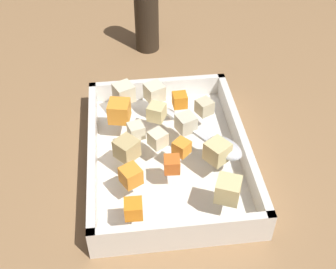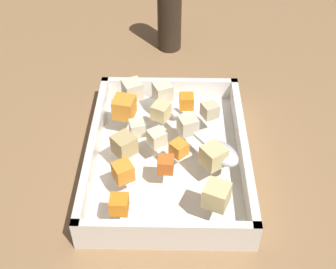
{
  "view_description": "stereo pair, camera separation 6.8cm",
  "coord_description": "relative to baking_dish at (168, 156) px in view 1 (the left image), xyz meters",
  "views": [
    {
      "loc": [
        0.52,
        -0.08,
        0.52
      ],
      "look_at": [
        0.02,
        -0.02,
        0.06
      ],
      "focal_mm": 47.47,
      "sensor_mm": 36.0,
      "label": 1
    },
    {
      "loc": [
        0.53,
        -0.01,
        0.52
      ],
      "look_at": [
        0.02,
        -0.02,
        0.06
      ],
      "focal_mm": 47.47,
      "sensor_mm": 36.0,
      "label": 2
    }
  ],
  "objects": [
    {
      "name": "serving_spoon",
      "position": [
        0.03,
        0.07,
        0.05
      ],
      "size": [
        0.18,
        0.14,
        0.02
      ],
      "rotation": [
        0.0,
        0.0,
        3.76
      ],
      "color": "silver",
      "rests_on": "baking_dish"
    },
    {
      "name": "potato_chunk_corner_sw",
      "position": [
        0.05,
        0.07,
        0.05
      ],
      "size": [
        0.04,
        0.04,
        0.03
      ],
      "primitive_type": "cube",
      "rotation": [
        0.0,
        0.0,
        5.34
      ],
      "color": "#E0CC89",
      "rests_on": "baking_dish"
    },
    {
      "name": "carrot_chunk_corner_se",
      "position": [
        0.07,
        -0.0,
        0.05
      ],
      "size": [
        0.02,
        0.02,
        0.02
      ],
      "primitive_type": "cube",
      "rotation": [
        0.0,
        0.0,
        3.08
      ],
      "color": "orange",
      "rests_on": "baking_dish"
    },
    {
      "name": "carrot_chunk_heap_side",
      "position": [
        -0.06,
        -0.07,
        0.05
      ],
      "size": [
        0.04,
        0.04,
        0.03
      ],
      "primitive_type": "cube",
      "rotation": [
        0.0,
        0.0,
        2.94
      ],
      "color": "orange",
      "rests_on": "baking_dish"
    },
    {
      "name": "parsnip_chunk_mid_left",
      "position": [
        -0.02,
        0.03,
        0.05
      ],
      "size": [
        0.04,
        0.04,
        0.03
      ],
      "primitive_type": "cube",
      "rotation": [
        0.0,
        0.0,
        5.1
      ],
      "color": "beige",
      "rests_on": "baking_dish"
    },
    {
      "name": "potato_chunk_corner_nw",
      "position": [
        -0.11,
        -0.06,
        0.05
      ],
      "size": [
        0.04,
        0.04,
        0.03
      ],
      "primitive_type": "cube",
      "rotation": [
        0.0,
        0.0,
        5.14
      ],
      "color": "beige",
      "rests_on": "baking_dish"
    },
    {
      "name": "carrot_chunk_near_right",
      "position": [
        0.08,
        -0.06,
        0.05
      ],
      "size": [
        0.04,
        0.04,
        0.03
      ],
      "primitive_type": "cube",
      "rotation": [
        0.0,
        0.0,
        5.22
      ],
      "color": "orange",
      "rests_on": "baking_dish"
    },
    {
      "name": "potato_chunk_under_handle",
      "position": [
        0.13,
        0.07,
        0.05
      ],
      "size": [
        0.04,
        0.04,
        0.03
      ],
      "primitive_type": "cube",
      "rotation": [
        0.0,
        0.0,
        1.17
      ],
      "color": "#E0CC89",
      "rests_on": "baking_dish"
    },
    {
      "name": "potato_chunk_near_left",
      "position": [
        -0.06,
        0.07,
        0.05
      ],
      "size": [
        0.03,
        0.03,
        0.02
      ],
      "primitive_type": "cube",
      "rotation": [
        0.0,
        0.0,
        3.61
      ],
      "color": "beige",
      "rests_on": "baking_dish"
    },
    {
      "name": "pepper_mill",
      "position": [
        -0.36,
        -0.0,
        0.07
      ],
      "size": [
        0.05,
        0.05,
        0.19
      ],
      "color": "#2D2319",
      "rests_on": "ground_plane"
    },
    {
      "name": "potato_chunk_far_right",
      "position": [
        0.01,
        -0.02,
        0.05
      ],
      "size": [
        0.03,
        0.03,
        0.02
      ],
      "primitive_type": "cube",
      "rotation": [
        0.0,
        0.0,
        0.57
      ],
      "color": "beige",
      "rests_on": "baking_dish"
    },
    {
      "name": "carrot_chunk_rim_edge",
      "position": [
        0.14,
        -0.06,
        0.05
      ],
      "size": [
        0.02,
        0.02,
        0.02
      ],
      "primitive_type": "cube",
      "rotation": [
        0.0,
        0.0,
        6.25
      ],
      "color": "orange",
      "rests_on": "baking_dish"
    },
    {
      "name": "ground_plane",
      "position": [
        -0.02,
        0.02,
        -0.02
      ],
      "size": [
        4.0,
        4.0,
        0.0
      ],
      "primitive_type": "plane",
      "color": "#936D47"
    },
    {
      "name": "potato_chunk_back_center",
      "position": [
        -0.05,
        -0.01,
        0.05
      ],
      "size": [
        0.04,
        0.04,
        0.03
      ],
      "primitive_type": "cube",
      "rotation": [
        0.0,
        0.0,
        2.67
      ],
      "color": "#E0CC89",
      "rests_on": "baking_dish"
    },
    {
      "name": "potato_chunk_corner_ne",
      "position": [
        -0.01,
        -0.05,
        0.05
      ],
      "size": [
        0.03,
        0.03,
        0.02
      ],
      "primitive_type": "cube",
      "rotation": [
        0.0,
        0.0,
        0.28
      ],
      "color": "beige",
      "rests_on": "baking_dish"
    },
    {
      "name": "potato_chunk_front_center",
      "position": [
        0.03,
        -0.07,
        0.05
      ],
      "size": [
        0.04,
        0.04,
        0.03
      ],
      "primitive_type": "cube",
      "rotation": [
        0.0,
        0.0,
        2.3
      ],
      "color": "tan",
      "rests_on": "baking_dish"
    },
    {
      "name": "carrot_chunk_heap_top",
      "position": [
        0.03,
        0.02,
        0.05
      ],
      "size": [
        0.03,
        0.03,
        0.02
      ],
      "primitive_type": "cube",
      "rotation": [
        0.0,
        0.0,
        2.33
      ],
      "color": "orange",
      "rests_on": "baking_dish"
    },
    {
      "name": "potato_chunk_mid_right",
      "position": [
        -0.1,
        -0.01,
        0.05
      ],
      "size": [
        0.04,
        0.04,
        0.03
      ],
      "primitive_type": "cube",
      "rotation": [
        0.0,
        0.0,
        5.14
      ],
      "color": "beige",
      "rests_on": "baking_dish"
    },
    {
      "name": "baking_dish",
      "position": [
        0.0,
        0.0,
        0.0
      ],
      "size": [
        0.33,
        0.25,
        0.05
      ],
      "color": "white",
      "rests_on": "ground_plane"
    },
    {
      "name": "carrot_chunk_center",
      "position": [
        -0.08,
        0.03,
        0.05
      ],
      "size": [
        0.02,
        0.02,
        0.02
      ],
      "primitive_type": "cube",
      "rotation": [
        0.0,
        0.0,
        0.06
      ],
      "color": "orange",
      "rests_on": "baking_dish"
    }
  ]
}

